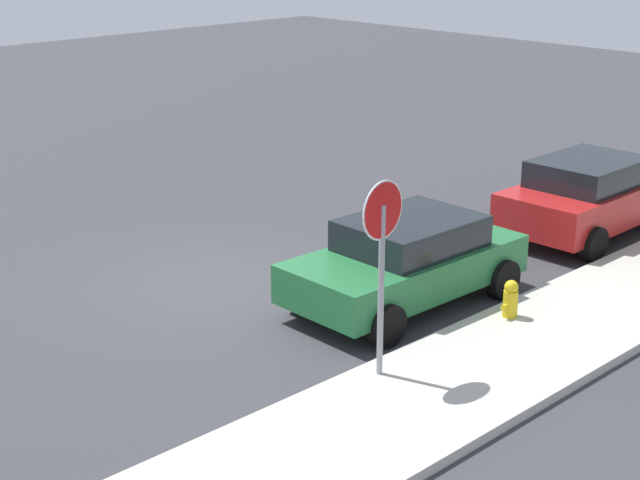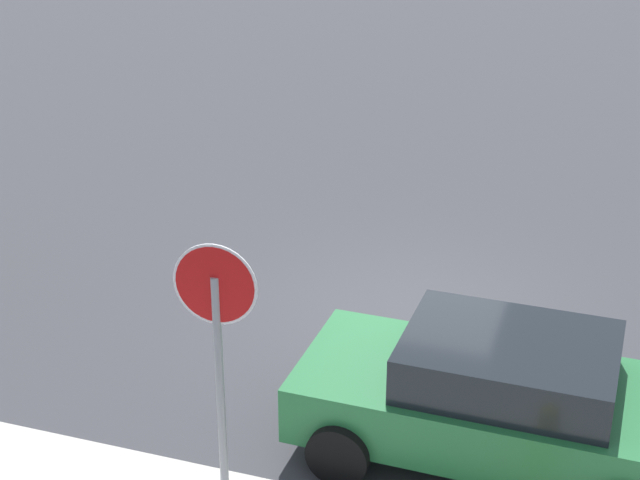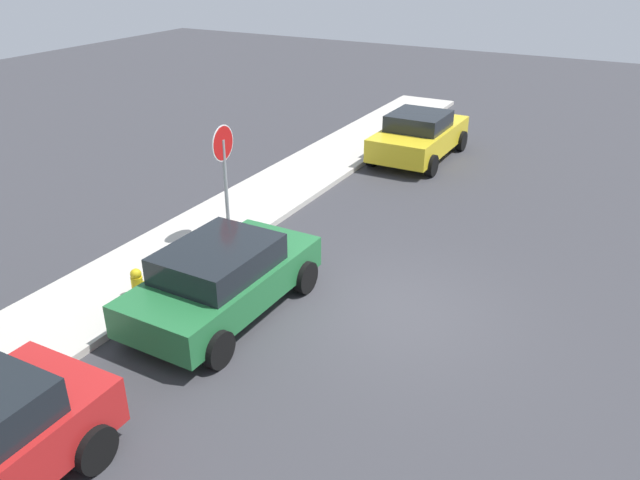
# 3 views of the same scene
# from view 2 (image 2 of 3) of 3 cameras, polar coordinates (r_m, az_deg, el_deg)

# --- Properties ---
(ground_plane) EXTENTS (60.00, 60.00, 0.00)m
(ground_plane) POSITION_cam_2_polar(r_m,az_deg,el_deg) (12.96, 5.14, -4.31)
(ground_plane) COLOR #38383D
(stop_sign) EXTENTS (0.77, 0.08, 2.76)m
(stop_sign) POSITION_cam_2_polar(r_m,az_deg,el_deg) (8.70, -5.98, -5.43)
(stop_sign) COLOR gray
(stop_sign) RESTS_ON ground_plane
(parked_car_green) EXTENTS (4.00, 2.06, 1.40)m
(parked_car_green) POSITION_cam_2_polar(r_m,az_deg,el_deg) (10.07, 10.29, -8.96)
(parked_car_green) COLOR #236B38
(parked_car_green) RESTS_ON ground_plane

